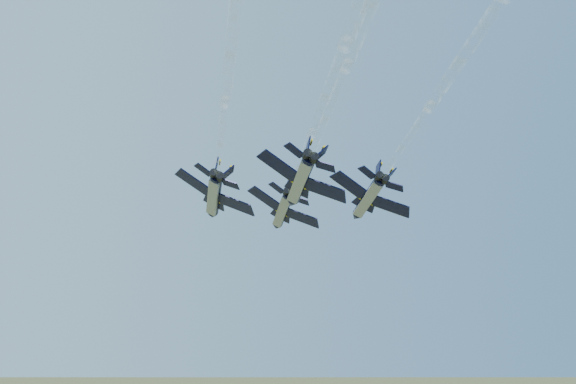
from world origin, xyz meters
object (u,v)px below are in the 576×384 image
jet_lead (283,210)px  jet_left (215,196)px  jet_slot (301,180)px  jet_right (368,198)px

jet_lead → jet_left: size_ratio=1.00×
jet_lead → jet_left: (-13.92, -5.20, 0.00)m
jet_slot → jet_lead: bearing=91.0°
jet_left → jet_right: 22.26m
jet_left → jet_lead: bearing=43.6°
jet_left → jet_right: same height
jet_left → jet_slot: same height
jet_lead → jet_right: (6.25, -14.61, 0.00)m
jet_right → jet_lead: bearing=136.3°
jet_left → jet_right: (20.17, -9.41, 0.00)m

